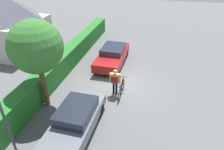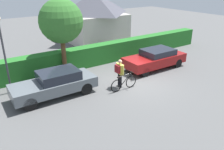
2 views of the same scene
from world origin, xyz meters
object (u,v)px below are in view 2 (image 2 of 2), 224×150
at_px(parked_car_far, 155,58).
at_px(bicycle, 124,83).
at_px(parked_car_near, 55,83).
at_px(person_rider, 119,71).
at_px(street_lamp, 3,45).
at_px(tree_kerbside, 61,22).

xyz_separation_m(parked_car_far, bicycle, (-3.81, -1.46, -0.31)).
bearing_deg(parked_car_near, person_rider, -17.67).
height_order(bicycle, street_lamp, street_lamp).
bearing_deg(tree_kerbside, person_rider, -62.75).
height_order(person_rider, street_lamp, street_lamp).
xyz_separation_m(person_rider, street_lamp, (-5.25, 2.82, 1.66)).
height_order(parked_car_far, tree_kerbside, tree_kerbside).
relative_size(street_lamp, tree_kerbside, 0.87).
distance_m(person_rider, street_lamp, 6.19).
bearing_deg(tree_kerbside, street_lamp, -169.65).
bearing_deg(street_lamp, bicycle, -31.29).
distance_m(parked_car_far, tree_kerbside, 6.68).
distance_m(bicycle, person_rider, 0.73).
bearing_deg(bicycle, street_lamp, 148.71).
bearing_deg(parked_car_near, tree_kerbside, 56.45).
bearing_deg(parked_car_far, person_rider, -164.40).
bearing_deg(tree_kerbside, parked_car_near, -123.55).
xyz_separation_m(parked_car_near, bicycle, (3.39, -1.46, -0.33)).
distance_m(parked_car_near, parked_car_far, 7.20).
distance_m(street_lamp, tree_kerbside, 3.60).
height_order(bicycle, person_rider, person_rider).
relative_size(bicycle, person_rider, 1.05).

